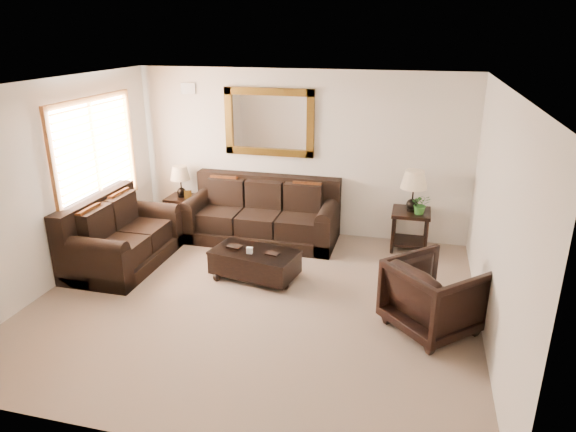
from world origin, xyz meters
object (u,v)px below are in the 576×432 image
(loveseat, at_px, (119,240))
(armchair, at_px, (435,293))
(end_table_left, at_px, (181,187))
(coffee_table, at_px, (255,261))
(end_table_right, at_px, (413,199))
(sofa, at_px, (263,217))

(loveseat, height_order, armchair, loveseat)
(end_table_left, relative_size, coffee_table, 0.85)
(end_table_left, xyz_separation_m, end_table_right, (3.88, -0.04, 0.13))
(sofa, relative_size, coffee_table, 1.91)
(sofa, bearing_deg, end_table_right, 3.64)
(end_table_left, height_order, end_table_right, end_table_right)
(coffee_table, height_order, armchair, armchair)
(end_table_left, height_order, armchair, end_table_left)
(loveseat, bearing_deg, end_table_right, -68.82)
(loveseat, relative_size, end_table_right, 1.40)
(armchair, bearing_deg, end_table_right, -36.17)
(coffee_table, bearing_deg, sofa, 113.75)
(loveseat, distance_m, end_table_right, 4.44)
(loveseat, relative_size, end_table_left, 1.65)
(sofa, bearing_deg, end_table_left, 172.73)
(end_table_right, distance_m, coffee_table, 2.64)
(sofa, height_order, coffee_table, sofa)
(end_table_right, bearing_deg, coffee_table, -142.82)
(loveseat, height_order, end_table_right, end_table_right)
(sofa, xyz_separation_m, loveseat, (-1.75, -1.45, 0.01))
(loveseat, bearing_deg, coffee_table, -88.88)
(coffee_table, distance_m, armchair, 2.51)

